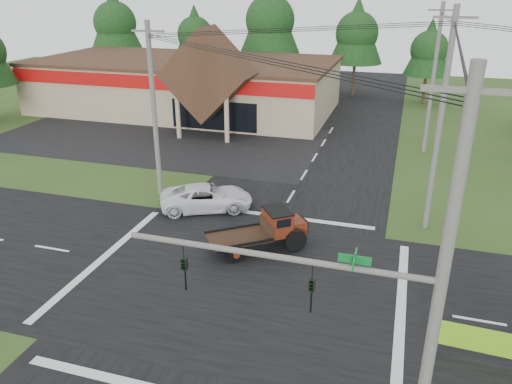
% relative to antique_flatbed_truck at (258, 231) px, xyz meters
% --- Properties ---
extents(ground, '(120.00, 120.00, 0.00)m').
position_rel_antique_flatbed_truck_xyz_m(ground, '(0.02, -2.98, -1.04)').
color(ground, '#264217').
rests_on(ground, ground).
extents(road_ns, '(12.00, 120.00, 0.02)m').
position_rel_antique_flatbed_truck_xyz_m(road_ns, '(0.02, -2.98, -1.03)').
color(road_ns, black).
rests_on(road_ns, ground).
extents(road_ew, '(120.00, 12.00, 0.02)m').
position_rel_antique_flatbed_truck_xyz_m(road_ew, '(0.02, -2.98, -1.03)').
color(road_ew, black).
rests_on(road_ew, ground).
extents(parking_apron, '(28.00, 14.00, 0.02)m').
position_rel_antique_flatbed_truck_xyz_m(parking_apron, '(-13.98, 16.02, -1.03)').
color(parking_apron, black).
rests_on(parking_apron, ground).
extents(cvs_building, '(30.40, 18.20, 9.19)m').
position_rel_antique_flatbed_truck_xyz_m(cvs_building, '(-15.68, 26.59, 1.74)').
color(cvs_building, tan).
rests_on(cvs_building, ground).
extents(traffic_signal_mast, '(8.12, 0.24, 7.00)m').
position_rel_antique_flatbed_truck_xyz_m(traffic_signal_mast, '(5.84, -10.48, 3.39)').
color(traffic_signal_mast, '#595651').
rests_on(traffic_signal_mast, ground).
extents(utility_pole_nr, '(2.00, 0.30, 11.00)m').
position_rel_antique_flatbed_truck_xyz_m(utility_pole_nr, '(7.52, -10.48, 4.60)').
color(utility_pole_nr, '#595651').
rests_on(utility_pole_nr, ground).
extents(utility_pole_nw, '(2.00, 0.30, 10.50)m').
position_rel_antique_flatbed_truck_xyz_m(utility_pole_nw, '(-7.98, 5.02, 4.35)').
color(utility_pole_nw, '#595651').
rests_on(utility_pole_nw, ground).
extents(utility_pole_ne, '(2.00, 0.30, 11.50)m').
position_rel_antique_flatbed_truck_xyz_m(utility_pole_ne, '(8.02, 5.02, 4.85)').
color(utility_pole_ne, '#595651').
rests_on(utility_pole_ne, ground).
extents(utility_pole_n, '(2.00, 0.30, 11.20)m').
position_rel_antique_flatbed_truck_xyz_m(utility_pole_n, '(8.02, 19.02, 4.70)').
color(utility_pole_n, '#595651').
rests_on(utility_pole_n, ground).
extents(tree_row_a, '(6.72, 6.72, 12.12)m').
position_rel_antique_flatbed_truck_xyz_m(tree_row_a, '(-29.98, 37.02, 7.01)').
color(tree_row_a, '#332316').
rests_on(tree_row_a, ground).
extents(tree_row_b, '(5.60, 5.60, 10.10)m').
position_rel_antique_flatbed_truck_xyz_m(tree_row_b, '(-19.98, 39.02, 5.66)').
color(tree_row_b, '#332316').
rests_on(tree_row_b, ground).
extents(tree_row_c, '(7.28, 7.28, 13.13)m').
position_rel_antique_flatbed_truck_xyz_m(tree_row_c, '(-9.98, 38.02, 7.68)').
color(tree_row_c, '#332316').
rests_on(tree_row_c, ground).
extents(tree_row_d, '(6.16, 6.16, 11.11)m').
position_rel_antique_flatbed_truck_xyz_m(tree_row_d, '(0.02, 39.02, 6.34)').
color(tree_row_d, '#332316').
rests_on(tree_row_d, ground).
extents(tree_row_e, '(5.04, 5.04, 9.09)m').
position_rel_antique_flatbed_truck_xyz_m(tree_row_e, '(8.02, 37.02, 4.99)').
color(tree_row_e, '#332316').
rests_on(tree_row_e, ground).
extents(antique_flatbed_truck, '(5.12, 4.51, 2.08)m').
position_rel_antique_flatbed_truck_xyz_m(antique_flatbed_truck, '(0.00, 0.00, 0.00)').
color(antique_flatbed_truck, '#4E190B').
rests_on(antique_flatbed_truck, ground).
extents(roadside_banner, '(4.09, 0.32, 1.40)m').
position_rel_antique_flatbed_truck_xyz_m(roadside_banner, '(10.09, -5.38, -0.34)').
color(roadside_banner, '#73BC19').
rests_on(roadside_banner, ground).
extents(white_pickup, '(5.89, 4.47, 1.49)m').
position_rel_antique_flatbed_truck_xyz_m(white_pickup, '(-4.33, 3.81, -0.30)').
color(white_pickup, white).
rests_on(white_pickup, ground).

